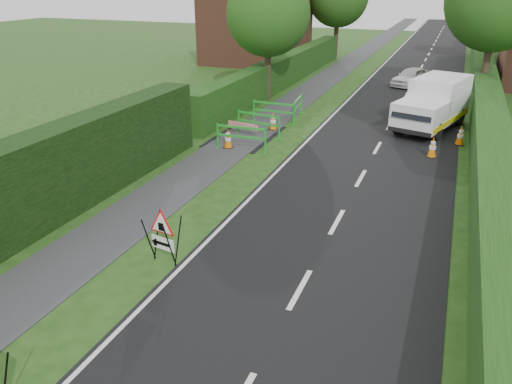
# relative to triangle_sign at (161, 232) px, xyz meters

# --- Properties ---
(ground) EXTENTS (120.00, 120.00, 0.00)m
(ground) POSITION_rel_triangle_sign_xyz_m (0.87, -0.88, -0.83)
(ground) COLOR #1B3F12
(ground) RESTS_ON ground
(road_surface) EXTENTS (6.00, 90.00, 0.02)m
(road_surface) POSITION_rel_triangle_sign_xyz_m (3.37, 34.12, -0.82)
(road_surface) COLOR black
(road_surface) RESTS_ON ground
(footpath) EXTENTS (2.00, 90.00, 0.02)m
(footpath) POSITION_rel_triangle_sign_xyz_m (-2.13, 34.12, -0.82)
(footpath) COLOR #2D2D30
(footpath) RESTS_ON ground
(hedge_west_near) EXTENTS (1.10, 18.00, 2.50)m
(hedge_west_near) POSITION_rel_triangle_sign_xyz_m (-4.13, -0.88, -0.83)
(hedge_west_near) COLOR black
(hedge_west_near) RESTS_ON ground
(hedge_west_far) EXTENTS (1.00, 24.00, 1.80)m
(hedge_west_far) POSITION_rel_triangle_sign_xyz_m (-4.13, 21.12, -0.83)
(hedge_west_far) COLOR #14380F
(hedge_west_far) RESTS_ON ground
(hedge_east) EXTENTS (1.20, 50.00, 1.50)m
(hedge_east) POSITION_rel_triangle_sign_xyz_m (7.37, 15.12, -0.83)
(hedge_east) COLOR #14380F
(hedge_east) RESTS_ON ground
(house_west) EXTENTS (7.50, 7.40, 7.88)m
(house_west) POSITION_rel_triangle_sign_xyz_m (-9.13, 29.12, 2.07)
(house_west) COLOR brown
(house_west) RESTS_ON ground
(tree_nw) EXTENTS (4.40, 4.40, 6.70)m
(tree_nw) POSITION_rel_triangle_sign_xyz_m (-3.73, 17.12, 3.65)
(tree_nw) COLOR #2D2116
(tree_nw) RESTS_ON ground
(tree_ne) EXTENTS (5.20, 5.20, 7.79)m
(tree_ne) POSITION_rel_triangle_sign_xyz_m (7.27, 21.12, 4.35)
(tree_ne) COLOR #2D2116
(tree_ne) RESTS_ON ground
(tree_fe) EXTENTS (4.20, 4.20, 6.33)m
(tree_fe) POSITION_rel_triangle_sign_xyz_m (7.27, 37.12, 3.39)
(tree_fe) COLOR #2D2116
(tree_fe) RESTS_ON ground
(triangle_sign) EXTENTS (0.93, 0.93, 1.19)m
(triangle_sign) POSITION_rel_triangle_sign_xyz_m (0.00, 0.00, 0.00)
(triangle_sign) COLOR black
(triangle_sign) RESTS_ON ground
(works_van) EXTENTS (3.11, 5.14, 2.20)m
(works_van) POSITION_rel_triangle_sign_xyz_m (5.13, 14.35, 0.34)
(works_van) COLOR silver
(works_van) RESTS_ON ground
(traffic_cone_0) EXTENTS (0.38, 0.38, 0.79)m
(traffic_cone_0) POSITION_rel_triangle_sign_xyz_m (5.43, 10.31, -0.44)
(traffic_cone_0) COLOR black
(traffic_cone_0) RESTS_ON ground
(traffic_cone_1) EXTENTS (0.38, 0.38, 0.79)m
(traffic_cone_1) POSITION_rel_triangle_sign_xyz_m (6.38, 12.28, -0.44)
(traffic_cone_1) COLOR black
(traffic_cone_1) RESTS_ON ground
(traffic_cone_2) EXTENTS (0.38, 0.38, 0.79)m
(traffic_cone_2) POSITION_rel_triangle_sign_xyz_m (6.36, 15.64, -0.44)
(traffic_cone_2) COLOR black
(traffic_cone_2) RESTS_ON ground
(traffic_cone_3) EXTENTS (0.38, 0.38, 0.79)m
(traffic_cone_3) POSITION_rel_triangle_sign_xyz_m (-2.17, 8.47, -0.44)
(traffic_cone_3) COLOR black
(traffic_cone_3) RESTS_ON ground
(traffic_cone_4) EXTENTS (0.38, 0.38, 0.79)m
(traffic_cone_4) POSITION_rel_triangle_sign_xyz_m (-1.39, 11.56, -0.44)
(traffic_cone_4) COLOR black
(traffic_cone_4) RESTS_ON ground
(ped_barrier_0) EXTENTS (2.07, 0.44, 1.00)m
(ped_barrier_0) POSITION_rel_triangle_sign_xyz_m (-1.58, 8.41, -0.20)
(ped_barrier_0) COLOR #1B9824
(ped_barrier_0) RESTS_ON ground
(ped_barrier_1) EXTENTS (2.09, 0.66, 1.00)m
(ped_barrier_1) POSITION_rel_triangle_sign_xyz_m (-1.66, 10.49, -0.20)
(ped_barrier_1) COLOR #1B9824
(ped_barrier_1) RESTS_ON ground
(ped_barrier_2) EXTENTS (2.07, 0.39, 1.00)m
(ped_barrier_2) POSITION_rel_triangle_sign_xyz_m (-1.74, 12.61, -0.20)
(ped_barrier_2) COLOR #1B9824
(ped_barrier_2) RESTS_ON ground
(ped_barrier_3) EXTENTS (0.58, 2.09, 1.00)m
(ped_barrier_3) POSITION_rel_triangle_sign_xyz_m (-0.94, 13.73, -0.20)
(ped_barrier_3) COLOR #1B9824
(ped_barrier_3) RESTS_ON ground
(redwhite_plank) EXTENTS (1.48, 0.31, 0.25)m
(redwhite_plank) POSITION_rel_triangle_sign_xyz_m (-2.28, 10.22, -0.83)
(redwhite_plank) COLOR red
(redwhite_plank) RESTS_ON ground
(hatchback_car) EXTENTS (2.47, 3.56, 1.12)m
(hatchback_car) POSITION_rel_triangle_sign_xyz_m (3.29, 23.81, -0.27)
(hatchback_car) COLOR white
(hatchback_car) RESTS_ON ground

